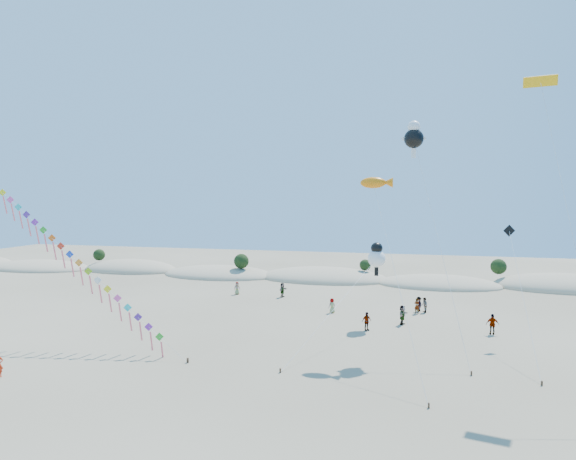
# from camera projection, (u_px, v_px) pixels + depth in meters

# --- Properties ---
(ground) EXTENTS (160.00, 160.00, 0.00)m
(ground) POSITION_uv_depth(u_px,v_px,m) (185.00, 414.00, 26.35)
(ground) COLOR #786B53
(ground) RESTS_ON ground
(dune_ridge) EXTENTS (145.30, 11.49, 5.57)m
(dune_ridge) POSITION_uv_depth(u_px,v_px,m) (331.00, 279.00, 69.82)
(dune_ridge) COLOR tan
(dune_ridge) RESTS_ON ground
(kite_train) EXTENTS (27.95, 5.84, 18.31)m
(kite_train) POSITION_uv_depth(u_px,v_px,m) (40.00, 228.00, 40.37)
(kite_train) COLOR #3F2D1E
(kite_train) RESTS_ON ground
(fish_kite) EXTENTS (5.05, 11.58, 13.50)m
(fish_kite) POSITION_uv_depth(u_px,v_px,m) (377.00, 183.00, 37.85)
(fish_kite) COLOR #3F2D1E
(fish_kite) RESTS_ON ground
(cartoon_kite_low) EXTENTS (6.39, 15.08, 7.74)m
(cartoon_kite_low) POSITION_uv_depth(u_px,v_px,m) (377.00, 256.00, 44.64)
(cartoon_kite_low) COLOR #3F2D1E
(cartoon_kite_low) RESTS_ON ground
(cartoon_kite_high) EXTENTS (4.93, 9.46, 18.30)m
(cartoon_kite_high) POSITION_uv_depth(u_px,v_px,m) (414.00, 137.00, 40.22)
(cartoon_kite_high) COLOR #3F2D1E
(cartoon_kite_high) RESTS_ON ground
(parafoil_kite) EXTENTS (2.59, 10.82, 20.13)m
(parafoil_kite) POSITION_uv_depth(u_px,v_px,m) (542.00, 88.00, 32.35)
(parafoil_kite) COLOR #3F2D1E
(parafoil_kite) RESTS_ON ground
(dark_kite) EXTENTS (1.00, 11.32, 9.61)m
(dark_kite) POSITION_uv_depth(u_px,v_px,m) (516.00, 263.00, 37.87)
(dark_kite) COLOR #3F2D1E
(dark_kite) RESTS_ON ground
(beachgoers) EXTENTS (28.44, 13.50, 1.81)m
(beachgoers) POSITION_uv_depth(u_px,v_px,m) (367.00, 305.00, 49.30)
(beachgoers) COLOR slate
(beachgoers) RESTS_ON ground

